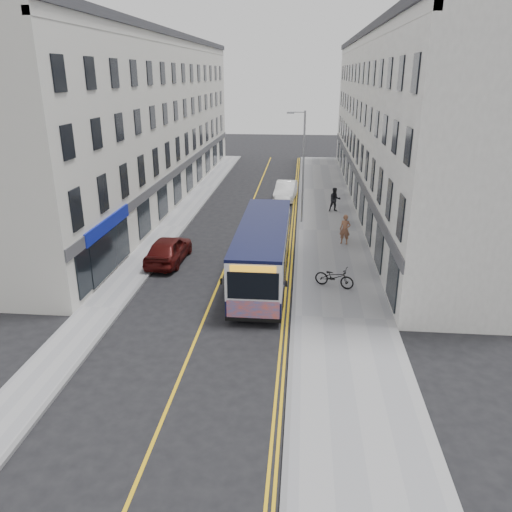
% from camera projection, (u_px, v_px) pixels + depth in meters
% --- Properties ---
extents(ground, '(140.00, 140.00, 0.00)m').
position_uv_depth(ground, '(211.00, 303.00, 24.05)').
color(ground, black).
rests_on(ground, ground).
extents(pavement_east, '(4.50, 64.00, 0.12)m').
position_uv_depth(pavement_east, '(330.00, 231.00, 34.69)').
color(pavement_east, gray).
rests_on(pavement_east, ground).
extents(pavement_west, '(2.00, 64.00, 0.12)m').
position_uv_depth(pavement_west, '(172.00, 227.00, 35.68)').
color(pavement_west, gray).
rests_on(pavement_west, ground).
extents(kerb_east, '(0.18, 64.00, 0.13)m').
position_uv_depth(kerb_east, '(298.00, 230.00, 34.89)').
color(kerb_east, slate).
rests_on(kerb_east, ground).
extents(kerb_west, '(0.18, 64.00, 0.13)m').
position_uv_depth(kerb_west, '(185.00, 227.00, 35.59)').
color(kerb_west, slate).
rests_on(kerb_west, ground).
extents(road_centre_line, '(0.12, 64.00, 0.01)m').
position_uv_depth(road_centre_line, '(241.00, 229.00, 35.26)').
color(road_centre_line, gold).
rests_on(road_centre_line, ground).
extents(road_dbl_yellow_inner, '(0.10, 64.00, 0.01)m').
position_uv_depth(road_dbl_yellow_inner, '(291.00, 231.00, 34.95)').
color(road_dbl_yellow_inner, gold).
rests_on(road_dbl_yellow_inner, ground).
extents(road_dbl_yellow_outer, '(0.10, 64.00, 0.01)m').
position_uv_depth(road_dbl_yellow_outer, '(294.00, 231.00, 34.93)').
color(road_dbl_yellow_outer, gold).
rests_on(road_dbl_yellow_outer, ground).
extents(terrace_east, '(6.00, 46.00, 13.00)m').
position_uv_depth(terrace_east, '(394.00, 124.00, 40.41)').
color(terrace_east, white).
rests_on(terrace_east, ground).
extents(terrace_west, '(6.00, 46.00, 13.00)m').
position_uv_depth(terrace_west, '(148.00, 122.00, 42.21)').
color(terrace_west, silver).
rests_on(terrace_west, ground).
extents(streetlamp, '(1.32, 0.18, 8.00)m').
position_uv_depth(streetlamp, '(302.00, 164.00, 35.25)').
color(streetlamp, '#9B9DA4').
rests_on(streetlamp, ground).
extents(city_bus, '(2.51, 10.74, 3.12)m').
position_uv_depth(city_bus, '(263.00, 250.00, 26.08)').
color(city_bus, black).
rests_on(city_bus, ground).
extents(bicycle, '(2.16, 1.38, 1.07)m').
position_uv_depth(bicycle, '(334.00, 277.00, 25.37)').
color(bicycle, black).
rests_on(bicycle, pavement_east).
extents(pedestrian_near, '(0.80, 0.65, 1.90)m').
position_uv_depth(pedestrian_near, '(345.00, 229.00, 31.65)').
color(pedestrian_near, '#955F44').
rests_on(pedestrian_near, pavement_east).
extents(pedestrian_far, '(1.03, 0.87, 1.88)m').
position_uv_depth(pedestrian_far, '(335.00, 200.00, 39.14)').
color(pedestrian_far, black).
rests_on(pedestrian_far, pavement_east).
extents(car_white, '(1.99, 4.86, 1.57)m').
position_uv_depth(car_white, '(286.00, 191.00, 43.35)').
color(car_white, white).
rests_on(car_white, ground).
extents(car_maroon, '(2.05, 4.72, 1.59)m').
position_uv_depth(car_maroon, '(169.00, 249.00, 28.93)').
color(car_maroon, '#430C0B').
rests_on(car_maroon, ground).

